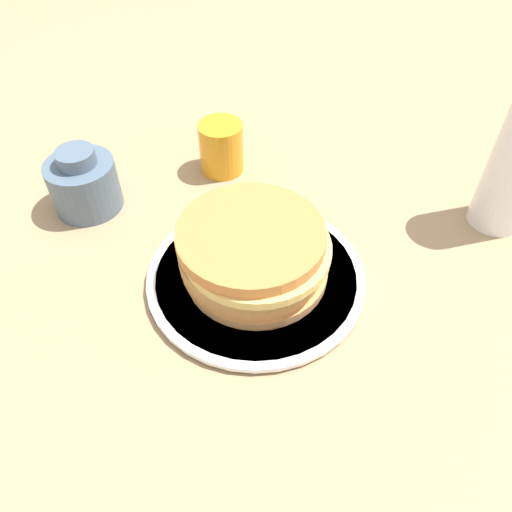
{
  "coord_description": "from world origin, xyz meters",
  "views": [
    {
      "loc": [
        -0.47,
        -0.02,
        0.51
      ],
      "look_at": [
        -0.03,
        -0.01,
        0.05
      ],
      "focal_mm": 35.0,
      "sensor_mm": 36.0,
      "label": 1
    }
  ],
  "objects_px": {
    "juice_glass": "(221,147)",
    "cream_jug": "(84,183)",
    "plate": "(256,276)",
    "pancake_stack": "(253,252)"
  },
  "relations": [
    {
      "from": "juice_glass",
      "to": "cream_jug",
      "type": "relative_size",
      "value": 0.82
    },
    {
      "from": "juice_glass",
      "to": "cream_jug",
      "type": "bearing_deg",
      "value": 115.5
    },
    {
      "from": "juice_glass",
      "to": "pancake_stack",
      "type": "bearing_deg",
      "value": -167.23
    },
    {
      "from": "pancake_stack",
      "to": "juice_glass",
      "type": "relative_size",
      "value": 2.33
    },
    {
      "from": "pancake_stack",
      "to": "juice_glass",
      "type": "height_order",
      "value": "pancake_stack"
    },
    {
      "from": "pancake_stack",
      "to": "plate",
      "type": "bearing_deg",
      "value": -128.02
    },
    {
      "from": "plate",
      "to": "cream_jug",
      "type": "distance_m",
      "value": 0.3
    },
    {
      "from": "juice_glass",
      "to": "cream_jug",
      "type": "xyz_separation_m",
      "value": [
        -0.1,
        0.2,
        0.0
      ]
    },
    {
      "from": "plate",
      "to": "cream_jug",
      "type": "bearing_deg",
      "value": 59.85
    },
    {
      "from": "plate",
      "to": "cream_jug",
      "type": "xyz_separation_m",
      "value": [
        0.15,
        0.26,
        0.04
      ]
    }
  ]
}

